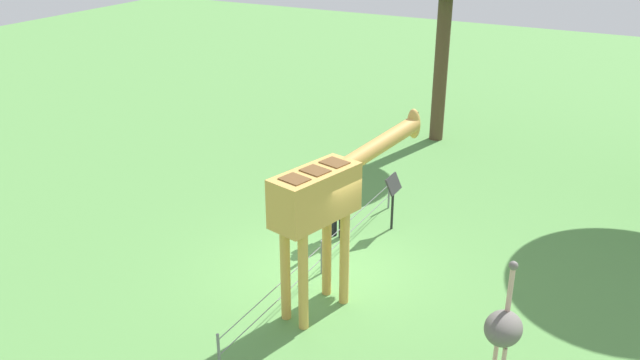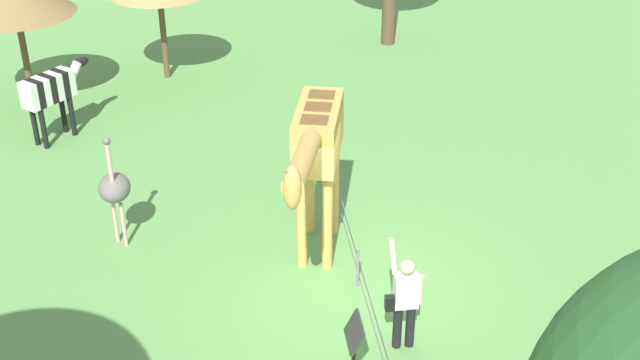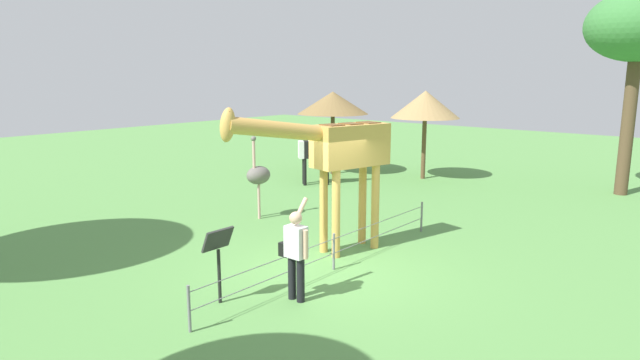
{
  "view_description": "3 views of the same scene",
  "coord_description": "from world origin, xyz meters",
  "px_view_note": "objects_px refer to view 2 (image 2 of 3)",
  "views": [
    {
      "loc": [
        -10.34,
        -5.46,
        7.12
      ],
      "look_at": [
        0.45,
        0.35,
        1.85
      ],
      "focal_mm": 37.23,
      "sensor_mm": 36.0,
      "label": 1
    },
    {
      "loc": [
        11.13,
        -2.04,
        8.51
      ],
      "look_at": [
        0.38,
        -0.63,
        2.33
      ],
      "focal_mm": 46.53,
      "sensor_mm": 36.0,
      "label": 2
    },
    {
      "loc": [
        8.07,
        6.46,
        3.85
      ],
      "look_at": [
        -0.16,
        -0.43,
        1.75
      ],
      "focal_mm": 30.36,
      "sensor_mm": 36.0,
      "label": 3
    }
  ],
  "objects_px": {
    "zebra": "(51,91)",
    "ostrich": "(115,188)",
    "info_sign": "(354,342)",
    "giraffe": "(316,148)",
    "visitor": "(405,298)"
  },
  "relations": [
    {
      "from": "info_sign",
      "to": "giraffe",
      "type": "bearing_deg",
      "value": -178.34
    },
    {
      "from": "visitor",
      "to": "ostrich",
      "type": "distance_m",
      "value": 5.62
    },
    {
      "from": "giraffe",
      "to": "ostrich",
      "type": "bearing_deg",
      "value": -105.3
    },
    {
      "from": "ostrich",
      "to": "info_sign",
      "type": "relative_size",
      "value": 1.7
    },
    {
      "from": "visitor",
      "to": "giraffe",
      "type": "bearing_deg",
      "value": -157.41
    },
    {
      "from": "ostrich",
      "to": "zebra",
      "type": "bearing_deg",
      "value": -158.97
    },
    {
      "from": "giraffe",
      "to": "zebra",
      "type": "distance_m",
      "value": 7.62
    },
    {
      "from": "ostrich",
      "to": "info_sign",
      "type": "xyz_separation_m",
      "value": [
        4.32,
        3.55,
        -0.23
      ]
    },
    {
      "from": "zebra",
      "to": "visitor",
      "type": "bearing_deg",
      "value": 38.1
    },
    {
      "from": "giraffe",
      "to": "info_sign",
      "type": "relative_size",
      "value": 2.97
    },
    {
      "from": "zebra",
      "to": "ostrich",
      "type": "distance_m",
      "value": 4.86
    },
    {
      "from": "giraffe",
      "to": "info_sign",
      "type": "height_order",
      "value": "giraffe"
    },
    {
      "from": "ostrich",
      "to": "info_sign",
      "type": "bearing_deg",
      "value": 39.44
    },
    {
      "from": "visitor",
      "to": "zebra",
      "type": "xyz_separation_m",
      "value": [
        -7.93,
        -6.22,
        0.26
      ]
    },
    {
      "from": "giraffe",
      "to": "visitor",
      "type": "relative_size",
      "value": 2.26
    }
  ]
}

